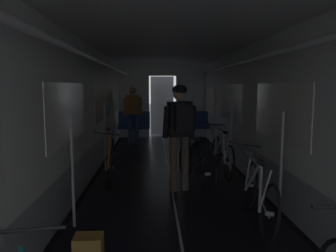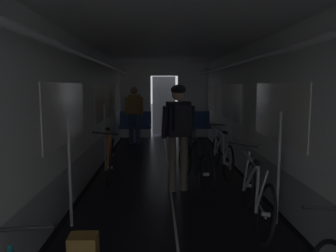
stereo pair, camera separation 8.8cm
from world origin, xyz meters
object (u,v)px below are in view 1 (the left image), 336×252
(bench_seat_far_right, at_px, (193,124))
(bicycle_orange, at_px, (111,158))
(bicycle_white, at_px, (222,155))
(person_cyclist_aisle, at_px, (180,126))
(bicycle_silver, at_px, (258,194))
(person_standing_near_bench, at_px, (133,112))
(bench_seat_far_left, at_px, (134,124))
(bicycle_black_in_aisle, at_px, (195,164))

(bench_seat_far_right, xyz_separation_m, bicycle_orange, (-1.99, -3.88, -0.19))
(bicycle_white, relative_size, person_cyclist_aisle, 0.98)
(bicycle_silver, xyz_separation_m, person_standing_near_bench, (-1.89, 5.61, 0.60))
(bicycle_white, distance_m, person_standing_near_bench, 3.87)
(bicycle_silver, xyz_separation_m, person_cyclist_aisle, (-0.87, 1.33, 0.69))
(bench_seat_far_right, xyz_separation_m, bicycle_white, (0.12, -3.69, -0.18))
(bench_seat_far_left, bearing_deg, bicycle_white, -62.44)
(bench_seat_far_right, height_order, person_cyclist_aisle, person_cyclist_aisle)
(bicycle_white, distance_m, bicycle_black_in_aisle, 0.93)
(bicycle_orange, bearing_deg, bicycle_black_in_aisle, -19.18)
(bench_seat_far_left, bearing_deg, bicycle_black_in_aisle, -73.30)
(bench_seat_far_right, distance_m, bicycle_silver, 5.99)
(bench_seat_far_left, xyz_separation_m, bicycle_orange, (-0.19, -3.88, -0.19))
(bench_seat_far_left, bearing_deg, bicycle_silver, -72.42)
(bicycle_orange, height_order, bicycle_black_in_aisle, bicycle_orange)
(bicycle_orange, height_order, person_cyclist_aisle, person_cyclist_aisle)
(bicycle_silver, relative_size, person_standing_near_bench, 1.01)
(person_standing_near_bench, bearing_deg, bicycle_white, -59.87)
(bicycle_silver, height_order, person_standing_near_bench, person_standing_near_bench)
(bicycle_white, bearing_deg, person_cyclist_aisle, -132.70)
(bicycle_black_in_aisle, bearing_deg, bench_seat_far_left, 106.70)
(bench_seat_far_right, height_order, bicycle_white, bench_seat_far_right)
(bench_seat_far_left, relative_size, person_cyclist_aisle, 0.57)
(person_cyclist_aisle, height_order, bicycle_black_in_aisle, person_cyclist_aisle)
(bicycle_silver, relative_size, person_cyclist_aisle, 0.98)
(bench_seat_far_right, distance_m, person_standing_near_bench, 1.88)
(bench_seat_far_left, height_order, bicycle_orange, bench_seat_far_left)
(bicycle_orange, distance_m, bicycle_silver, 2.97)
(bicycle_silver, bearing_deg, person_standing_near_bench, 108.66)
(bench_seat_far_left, height_order, person_standing_near_bench, person_standing_near_bench)
(bench_seat_far_right, relative_size, bicycle_silver, 0.58)
(bicycle_orange, bearing_deg, person_cyclist_aisle, -32.77)
(bench_seat_far_right, relative_size, bicycle_white, 0.58)
(person_standing_near_bench, bearing_deg, bench_seat_far_left, 90.41)
(bicycle_orange, height_order, bicycle_white, bicycle_orange)
(bench_seat_far_left, xyz_separation_m, person_cyclist_aisle, (1.03, -4.66, 0.50))
(bicycle_white, relative_size, bicycle_silver, 1.00)
(bicycle_orange, bearing_deg, bicycle_white, 5.08)
(bicycle_orange, height_order, bicycle_silver, bicycle_silver)
(person_cyclist_aisle, xyz_separation_m, person_standing_near_bench, (-1.03, 4.28, -0.10))
(bench_seat_far_right, bearing_deg, bicycle_orange, -117.16)
(person_cyclist_aisle, bearing_deg, bench_seat_far_right, 80.60)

